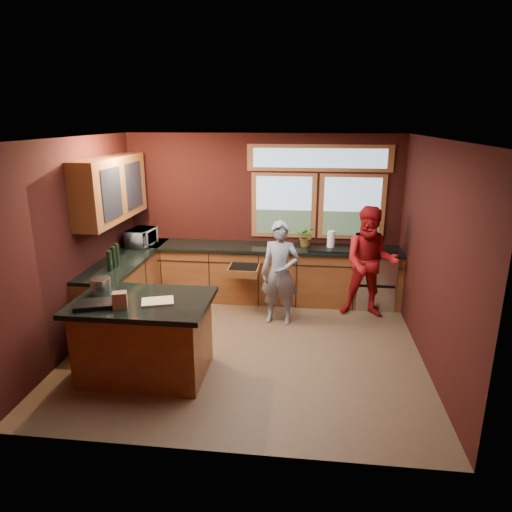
% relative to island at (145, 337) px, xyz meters
% --- Properties ---
extents(floor, '(4.50, 4.50, 0.00)m').
position_rel_island_xyz_m(floor, '(1.09, 0.77, -0.48)').
color(floor, brown).
rests_on(floor, ground).
extents(room_shell, '(4.52, 4.02, 2.71)m').
position_rel_island_xyz_m(room_shell, '(0.49, 1.10, 1.32)').
color(room_shell, black).
rests_on(room_shell, ground).
extents(back_counter, '(4.50, 0.64, 0.93)m').
position_rel_island_xyz_m(back_counter, '(1.29, 2.47, -0.01)').
color(back_counter, '#562914').
rests_on(back_counter, floor).
extents(left_counter, '(0.64, 2.30, 0.93)m').
position_rel_island_xyz_m(left_counter, '(-0.86, 1.62, -0.01)').
color(left_counter, '#562914').
rests_on(left_counter, floor).
extents(island, '(1.55, 1.05, 0.95)m').
position_rel_island_xyz_m(island, '(0.00, 0.00, 0.00)').
color(island, '#562914').
rests_on(island, floor).
extents(person_grey, '(0.60, 0.44, 1.53)m').
position_rel_island_xyz_m(person_grey, '(1.47, 1.63, 0.29)').
color(person_grey, slate).
rests_on(person_grey, floor).
extents(person_red, '(0.87, 0.70, 1.70)m').
position_rel_island_xyz_m(person_red, '(2.79, 2.02, 0.37)').
color(person_red, maroon).
rests_on(person_red, floor).
extents(microwave, '(0.41, 0.55, 0.28)m').
position_rel_island_xyz_m(microwave, '(-0.83, 2.26, 0.59)').
color(microwave, '#999999').
rests_on(microwave, left_counter).
extents(potted_plant, '(0.30, 0.26, 0.33)m').
position_rel_island_xyz_m(potted_plant, '(1.83, 2.52, 0.62)').
color(potted_plant, '#999999').
rests_on(potted_plant, back_counter).
extents(paper_towel, '(0.12, 0.12, 0.28)m').
position_rel_island_xyz_m(paper_towel, '(2.22, 2.47, 0.59)').
color(paper_towel, white).
rests_on(paper_towel, back_counter).
extents(cutting_board, '(0.41, 0.35, 0.02)m').
position_rel_island_xyz_m(cutting_board, '(0.20, -0.05, 0.48)').
color(cutting_board, tan).
rests_on(cutting_board, island).
extents(stock_pot, '(0.24, 0.24, 0.18)m').
position_rel_island_xyz_m(stock_pot, '(-0.55, 0.15, 0.56)').
color(stock_pot, silver).
rests_on(stock_pot, island).
extents(paper_bag, '(0.18, 0.16, 0.18)m').
position_rel_island_xyz_m(paper_bag, '(-0.15, -0.25, 0.56)').
color(paper_bag, brown).
rests_on(paper_bag, island).
extents(black_tray, '(0.47, 0.39, 0.05)m').
position_rel_island_xyz_m(black_tray, '(-0.45, -0.25, 0.49)').
color(black_tray, black).
rests_on(black_tray, island).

